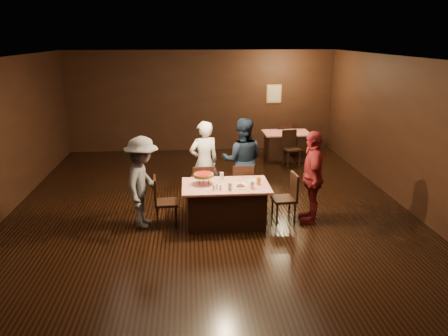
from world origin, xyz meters
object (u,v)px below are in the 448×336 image
Objects in this scene: glass_front_right at (252,185)px; glass_back at (222,176)px; glass_front_left at (230,186)px; glass_amber at (258,181)px; pizza_stand at (204,175)px; chair_end_left at (166,201)px; diner_navy_hoodie at (242,160)px; chair_end_right at (284,198)px; diner_white_jacket at (204,162)px; chair_far_left at (203,187)px; diner_grey_knit at (143,182)px; plate_empty at (254,181)px; chair_back_near at (292,148)px; main_table at (226,204)px; diner_red_shirt at (312,177)px; chair_far_right at (242,186)px; chair_back_far at (282,138)px; back_table at (286,145)px.

glass_front_right is 0.74m from glass_back.
glass_front_left is 0.60m from glass_amber.
pizza_stand is 0.58m from glass_front_left.
diner_navy_hoodie is at bearing -57.79° from chair_end_left.
diner_white_jacket is at bearing -132.66° from chair_end_right.
chair_end_right is (1.50, -0.75, 0.00)m from chair_far_left.
glass_amber is at bearing -81.57° from diner_grey_knit.
chair_far_left is at bearing 147.72° from plate_empty.
chair_back_near is 4.03m from glass_amber.
main_table is 4.24m from chair_back_near.
diner_red_shirt is (0.52, -0.00, 0.40)m from chair_end_right.
chair_far_right is 1.17m from glass_front_left.
chair_back_far is (2.11, 4.97, 0.09)m from main_table.
chair_far_right is 6.79× the size of glass_front_left.
chair_end_left and chair_back_near have the same top height.
chair_far_right is 0.55× the size of diner_white_jacket.
chair_end_right reaches higher than glass_back.
chair_back_far is 0.55× the size of diner_white_jacket.
main_table is at bearing -164.74° from plate_empty.
diner_navy_hoodie reaches higher than plate_empty.
glass_amber is (2.11, -0.08, -0.01)m from diner_grey_knit.
chair_back_near is at bearing 62.62° from glass_front_left.
diner_red_shirt is 7.01× the size of plate_empty.
chair_end_left reaches higher than back_table.
chair_end_left is 1.24m from glass_front_left.
diner_white_jacket is at bearing 87.55° from pizza_stand.
chair_far_right is (0.40, 0.75, 0.09)m from main_table.
chair_far_right is at bearing -140.95° from chair_end_right.
chair_back_far is 0.54× the size of diner_red_shirt.
diner_white_jacket is (-2.46, -3.21, 0.49)m from back_table.
chair_far_left is 6.79× the size of glass_front_left.
chair_far_right is at bearing 71.57° from glass_front_left.
diner_white_jacket is 0.97× the size of diner_navy_hoodie.
diner_navy_hoodie is (1.55, 1.15, 0.42)m from chair_end_left.
chair_back_far is at bearing -25.58° from diner_grey_knit.
diner_navy_hoodie is 1.21m from glass_amber.
chair_end_left is 1.61m from glass_front_right.
glass_amber is at bearing -96.02° from chair_end_left.
chair_end_left is at bearing -93.98° from chair_end_right.
diner_white_jacket reaches higher than main_table.
pizza_stand is (-2.51, -4.92, 0.48)m from chair_back_far.
diner_navy_hoodie is at bearing -124.25° from diner_red_shirt.
chair_end_left is at bearing 26.67° from chair_far_right.
diner_white_jacket is 12.44× the size of glass_back.
main_table is 1.10m from chair_end_left.
diner_white_jacket is at bearing -100.02° from chair_far_left.
diner_grey_knit is 1.60m from glass_front_left.
diner_white_jacket reaches higher than chair_far_left.
pizza_stand is (0.00, -0.70, 0.48)m from chair_far_left.
glass_front_right is (0.80, -1.41, -0.03)m from diner_white_jacket.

